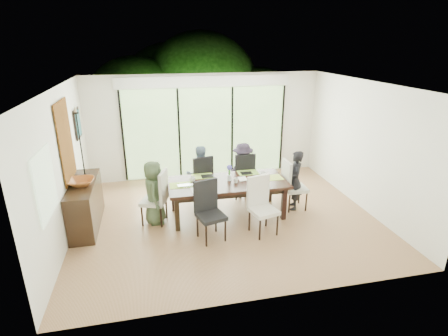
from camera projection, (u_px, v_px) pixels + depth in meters
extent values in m
cube|color=brown|center=(227.00, 217.00, 7.27)|extent=(6.00, 5.00, 0.01)
cube|color=white|center=(227.00, 85.00, 6.34)|extent=(6.00, 5.00, 0.01)
cube|color=white|center=(206.00, 126.00, 9.10)|extent=(6.00, 0.02, 2.70)
cube|color=silver|center=(269.00, 214.00, 4.50)|extent=(6.00, 0.02, 2.70)
cube|color=silver|center=(62.00, 167.00, 6.20)|extent=(0.02, 5.00, 2.70)
cube|color=white|center=(365.00, 146.00, 7.40)|extent=(0.02, 5.00, 2.70)
cube|color=#598C3F|center=(206.00, 132.00, 9.12)|extent=(4.20, 0.02, 2.30)
cube|color=white|center=(205.00, 81.00, 8.66)|extent=(4.40, 0.06, 0.28)
cube|color=black|center=(123.00, 137.00, 8.69)|extent=(0.05, 0.04, 2.30)
cube|color=black|center=(179.00, 134.00, 8.97)|extent=(0.05, 0.04, 2.30)
cube|color=black|center=(232.00, 131.00, 9.25)|extent=(0.05, 0.04, 2.30)
cube|color=black|center=(282.00, 128.00, 9.53)|extent=(0.05, 0.04, 2.30)
cube|color=#8CAD7F|center=(45.00, 184.00, 5.06)|extent=(0.02, 0.90, 1.00)
cube|color=#553324|center=(202.00, 166.00, 10.40)|extent=(6.00, 1.80, 0.10)
cube|color=brown|center=(197.00, 139.00, 10.93)|extent=(6.00, 0.08, 0.06)
sphere|color=#14380F|center=(136.00, 107.00, 11.18)|extent=(3.20, 3.20, 3.20)
sphere|color=#14380F|center=(201.00, 91.00, 12.05)|extent=(4.00, 4.00, 4.00)
sphere|color=#14380F|center=(258.00, 109.00, 11.86)|extent=(2.80, 2.80, 2.80)
sphere|color=#14380F|center=(171.00, 95.00, 12.55)|extent=(3.60, 3.60, 3.60)
cube|color=black|center=(227.00, 183.00, 7.13)|extent=(2.41, 1.11, 0.06)
cube|color=black|center=(227.00, 187.00, 7.16)|extent=(2.21, 0.91, 0.10)
cube|color=black|center=(177.00, 214.00, 6.65)|extent=(0.09, 0.09, 0.69)
cube|color=black|center=(284.00, 204.00, 7.08)|extent=(0.09, 0.09, 0.69)
cube|color=black|center=(174.00, 196.00, 7.44)|extent=(0.09, 0.09, 0.69)
cube|color=black|center=(270.00, 187.00, 7.87)|extent=(0.09, 0.09, 0.69)
imported|color=#435539|center=(154.00, 192.00, 6.86)|extent=(0.43, 0.64, 1.30)
imported|color=black|center=(295.00, 180.00, 7.45)|extent=(0.52, 0.68, 1.30)
imported|color=slate|center=(200.00, 174.00, 7.83)|extent=(0.67, 0.50, 1.30)
imported|color=#281F2F|center=(243.00, 170.00, 8.02)|extent=(0.63, 0.43, 1.30)
cube|color=#9DC044|center=(181.00, 185.00, 6.93)|extent=(0.44, 0.32, 0.01)
cube|color=#ACC345|center=(272.00, 178.00, 7.31)|extent=(0.44, 0.32, 0.01)
cube|color=#93BB42|center=(203.00, 176.00, 7.39)|extent=(0.44, 0.32, 0.01)
cube|color=#87B340|center=(248.00, 172.00, 7.59)|extent=(0.44, 0.32, 0.01)
cube|color=white|center=(203.00, 189.00, 6.73)|extent=(0.44, 0.32, 0.01)
cube|color=black|center=(208.00, 176.00, 7.36)|extent=(0.26, 0.18, 0.01)
cube|color=black|center=(246.00, 173.00, 7.53)|extent=(0.24, 0.17, 0.01)
cube|color=white|center=(261.00, 180.00, 7.21)|extent=(0.30, 0.22, 0.00)
cube|color=white|center=(203.00, 189.00, 6.73)|extent=(0.26, 0.26, 0.02)
cube|color=orange|center=(203.00, 188.00, 6.72)|extent=(0.20, 0.20, 0.01)
cylinder|color=silver|center=(229.00, 178.00, 7.15)|extent=(0.08, 0.08, 0.12)
cylinder|color=#337226|center=(229.00, 172.00, 7.11)|extent=(0.04, 0.04, 0.16)
sphere|color=#4D45AE|center=(229.00, 167.00, 7.08)|extent=(0.11, 0.11, 0.11)
imported|color=silver|center=(186.00, 186.00, 6.85)|extent=(0.34, 0.23, 0.03)
imported|color=white|center=(192.00, 179.00, 7.10)|extent=(0.18, 0.18, 0.10)
imported|color=white|center=(236.00, 181.00, 7.04)|extent=(0.12, 0.12, 0.09)
imported|color=white|center=(263.00, 174.00, 7.35)|extent=(0.18, 0.18, 0.10)
imported|color=white|center=(239.00, 179.00, 7.21)|extent=(0.17, 0.23, 0.02)
cube|color=black|center=(86.00, 204.00, 6.80)|extent=(0.45, 1.61, 0.91)
imported|color=brown|center=(81.00, 182.00, 6.53)|extent=(0.48, 0.48, 0.12)
cylinder|color=black|center=(85.00, 175.00, 6.96)|extent=(0.10, 0.10, 0.04)
cylinder|color=black|center=(81.00, 145.00, 6.74)|extent=(0.02, 0.02, 1.26)
cylinder|color=black|center=(76.00, 113.00, 6.53)|extent=(0.10, 0.10, 0.03)
cylinder|color=silver|center=(75.00, 110.00, 6.51)|extent=(0.04, 0.04, 0.10)
cube|color=#914D15|center=(66.00, 142.00, 6.46)|extent=(0.02, 1.00, 1.50)
cube|color=black|center=(77.00, 123.00, 7.63)|extent=(0.03, 0.55, 0.65)
cube|color=#1C535A|center=(78.00, 123.00, 7.64)|extent=(0.01, 0.45, 0.55)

